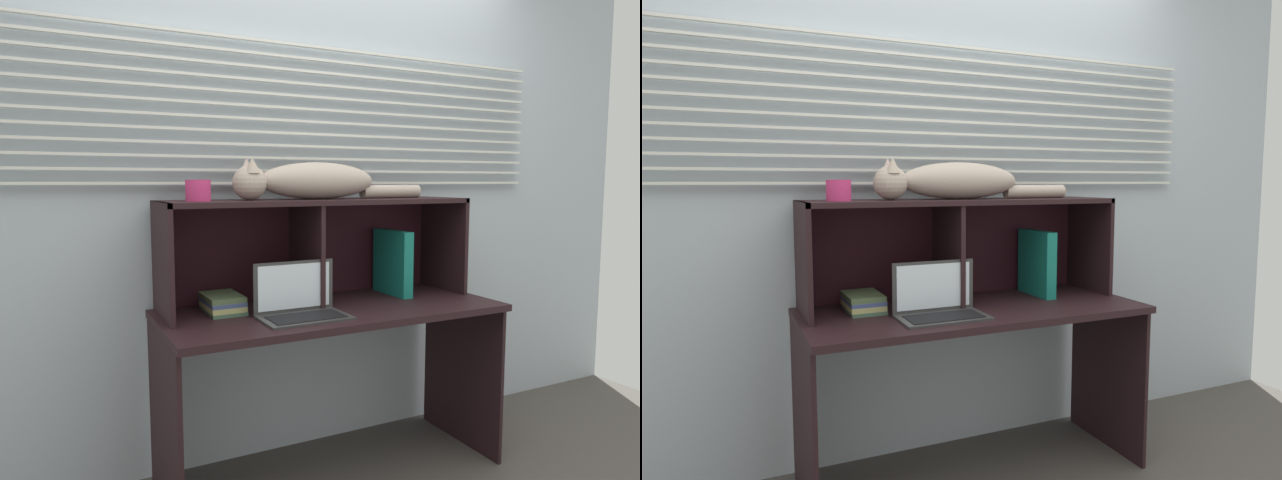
% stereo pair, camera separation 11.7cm
% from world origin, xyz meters
% --- Properties ---
extents(back_panel_with_blinds, '(4.40, 0.08, 2.50)m').
position_xyz_m(back_panel_with_blinds, '(0.00, 0.55, 1.26)').
color(back_panel_with_blinds, '#ABB7C1').
rests_on(back_panel_with_blinds, ground).
extents(desk, '(1.49, 0.63, 0.77)m').
position_xyz_m(desk, '(0.00, 0.20, 0.62)').
color(desk, black).
rests_on(desk, ground).
extents(hutch_shelf_unit, '(1.42, 0.36, 0.47)m').
position_xyz_m(hutch_shelf_unit, '(-0.01, 0.36, 1.09)').
color(hutch_shelf_unit, black).
rests_on(hutch_shelf_unit, desk).
extents(cat, '(0.94, 0.18, 0.18)m').
position_xyz_m(cat, '(-0.04, 0.32, 1.31)').
color(cat, '#B5A393').
rests_on(cat, hutch_shelf_unit).
extents(laptop, '(0.36, 0.22, 0.22)m').
position_xyz_m(laptop, '(-0.20, 0.10, 0.81)').
color(laptop, '#353535').
rests_on(laptop, desk).
extents(binder_upright, '(0.05, 0.27, 0.31)m').
position_xyz_m(binder_upright, '(0.40, 0.32, 0.92)').
color(binder_upright, '#157366').
rests_on(binder_upright, desk).
extents(book_stack, '(0.15, 0.23, 0.08)m').
position_xyz_m(book_stack, '(-0.46, 0.32, 0.80)').
color(book_stack, '#43614B').
rests_on(book_stack, desk).
extents(small_basket, '(0.10, 0.10, 0.09)m').
position_xyz_m(small_basket, '(-0.55, 0.32, 1.28)').
color(small_basket, '#D23472').
rests_on(small_basket, hutch_shelf_unit).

